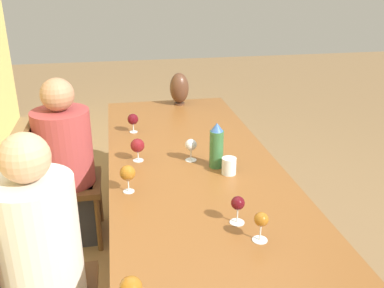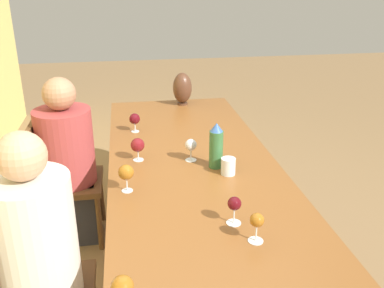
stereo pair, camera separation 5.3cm
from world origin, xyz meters
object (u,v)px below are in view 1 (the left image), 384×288
object	(u,v)px
wine_glass_7	(128,173)
vase	(179,88)
wine_glass_2	(138,146)
wine_glass_6	(191,145)
person_near	(44,258)
water_bottle	(216,146)
wine_glass_1	(238,204)
chair_far	(57,179)
water_tumbler	(229,166)
wine_glass_3	(133,120)
wine_glass_0	(131,288)
person_far	(68,159)
wine_glass_5	(261,221)

from	to	relation	value
wine_glass_7	vase	bearing A→B (deg)	-18.66
wine_glass_2	wine_glass_6	bearing A→B (deg)	-99.69
wine_glass_2	person_near	bearing A→B (deg)	148.61
water_bottle	person_near	world-z (taller)	person_near
wine_glass_1	chair_far	xyz separation A→B (m)	(1.14, 0.93, -0.36)
water_bottle	water_tumbler	bearing A→B (deg)	-154.53
vase	water_bottle	bearing A→B (deg)	-179.12
wine_glass_2	wine_glass_3	xyz separation A→B (m)	(0.49, 0.00, -0.00)
wine_glass_0	person_far	size ratio (longest dim) A/B	0.13
wine_glass_2	wine_glass_3	world-z (taller)	wine_glass_2
wine_glass_0	person_near	size ratio (longest dim) A/B	0.12
wine_glass_6	water_tumbler	bearing A→B (deg)	-140.63
wine_glass_7	person_near	world-z (taller)	person_near
vase	wine_glass_5	distance (m)	2.00
wine_glass_1	water_bottle	bearing A→B (deg)	-4.27
wine_glass_3	person_far	size ratio (longest dim) A/B	0.11
wine_glass_3	chair_far	distance (m)	0.66
vase	wine_glass_5	world-z (taller)	vase
wine_glass_2	water_bottle	bearing A→B (deg)	-110.72
wine_glass_1	person_near	world-z (taller)	person_near
vase	wine_glass_6	size ratio (longest dim) A/B	2.00
water_tumbler	wine_glass_2	distance (m)	0.56
wine_glass_3	chair_far	xyz separation A→B (m)	(-0.11, 0.54, -0.36)
water_tumbler	wine_glass_7	distance (m)	0.58
water_tumbler	vase	bearing A→B (deg)	2.87
person_near	wine_glass_3	bearing A→B (deg)	-20.22
wine_glass_1	wine_glass_6	distance (m)	0.71
wine_glass_0	wine_glass_1	world-z (taller)	wine_glass_0
wine_glass_1	wine_glass_7	xyz separation A→B (m)	(0.38, 0.47, 0.01)
vase	wine_glass_0	world-z (taller)	vase
wine_glass_0	water_bottle	bearing A→B (deg)	-26.77
wine_glass_5	chair_far	size ratio (longest dim) A/B	0.15
wine_glass_0	wine_glass_7	bearing A→B (deg)	-1.79
vase	wine_glass_1	xyz separation A→B (m)	(-1.85, 0.03, -0.04)
wine_glass_1	person_near	xyz separation A→B (m)	(0.01, 0.85, -0.18)
wine_glass_2	person_far	distance (m)	0.63
water_bottle	wine_glass_2	distance (m)	0.47
chair_far	wine_glass_3	bearing A→B (deg)	-78.41
wine_glass_7	wine_glass_2	bearing A→B (deg)	-11.09
water_bottle	wine_glass_6	xyz separation A→B (m)	(0.11, 0.13, -0.03)
vase	chair_far	size ratio (longest dim) A/B	0.31
wine_glass_2	wine_glass_6	world-z (taller)	wine_glass_2
wine_glass_2	chair_far	world-z (taller)	wine_glass_2
vase	person_far	world-z (taller)	person_far
water_bottle	wine_glass_7	world-z (taller)	water_bottle
vase	wine_glass_7	distance (m)	1.55
vase	wine_glass_1	world-z (taller)	vase
wine_glass_5	chair_far	world-z (taller)	wine_glass_5
chair_far	wine_glass_2	bearing A→B (deg)	-125.23
vase	wine_glass_7	xyz separation A→B (m)	(-1.47, 0.49, -0.04)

